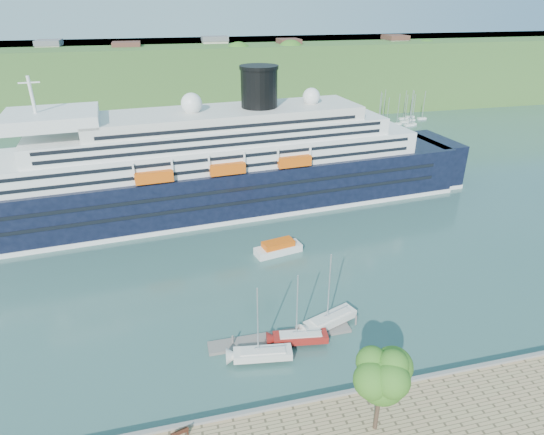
{
  "coord_description": "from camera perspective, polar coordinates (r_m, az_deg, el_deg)",
  "views": [
    {
      "loc": [
        -11.42,
        -32.0,
        38.13
      ],
      "look_at": [
        3.83,
        30.0,
        7.34
      ],
      "focal_mm": 30.0,
      "sensor_mm": 36.0,
      "label": 1
    }
  ],
  "objects": [
    {
      "name": "promenade_tree",
      "position": [
        45.36,
        13.42,
        -20.2
      ],
      "size": [
        6.08,
        6.08,
        10.08
      ],
      "primitive_type": null,
      "color": "#296019",
      "rests_on": "promenade"
    },
    {
      "name": "tender_launch",
      "position": [
        75.27,
        0.78,
        -3.74
      ],
      "size": [
        8.3,
        4.27,
        2.19
      ],
      "primitive_type": null,
      "rotation": [
        0.0,
        0.0,
        0.21
      ],
      "color": "#DA530C",
      "rests_on": "ground"
    },
    {
      "name": "floating_pontoon",
      "position": [
        58.4,
        1.1,
        -14.76
      ],
      "size": [
        18.02,
        2.22,
        0.4
      ],
      "primitive_type": null,
      "rotation": [
        0.0,
        0.0,
        -0.0
      ],
      "color": "gray",
      "rests_on": "ground"
    },
    {
      "name": "sailboat_red",
      "position": [
        54.9,
        3.69,
        -11.78
      ],
      "size": [
        7.55,
        3.08,
        9.47
      ],
      "primitive_type": null,
      "rotation": [
        0.0,
        0.0,
        -0.15
      ],
      "color": "maroon",
      "rests_on": "ground"
    },
    {
      "name": "sailboat_white_near",
      "position": [
        52.48,
        -1.21,
        -13.6
      ],
      "size": [
        7.75,
        3.14,
        9.72
      ],
      "primitive_type": null,
      "rotation": [
        0.0,
        0.0,
        -0.14
      ],
      "color": "silver",
      "rests_on": "ground"
    },
    {
      "name": "park_bench",
      "position": [
        47.8,
        -11.55,
        -24.89
      ],
      "size": [
        1.87,
        1.15,
        1.12
      ],
      "primitive_type": null,
      "rotation": [
        0.0,
        0.0,
        0.27
      ],
      "color": "#4E2316",
      "rests_on": "promenade"
    },
    {
      "name": "quay_coping",
      "position": [
        50.09,
        4.32,
        -21.94
      ],
      "size": [
        220.0,
        0.5,
        0.3
      ],
      "primitive_type": "cube",
      "color": "slate",
      "rests_on": "promenade"
    },
    {
      "name": "ground",
      "position": [
        51.07,
        4.2,
        -22.65
      ],
      "size": [
        400.0,
        400.0,
        0.0
      ],
      "primitive_type": "plane",
      "color": "#2F544D",
      "rests_on": "ground"
    },
    {
      "name": "far_hillside",
      "position": [
        179.28,
        -10.48,
        16.96
      ],
      "size": [
        400.0,
        50.0,
        24.0
      ],
      "primitive_type": "cube",
      "color": "#2E5722",
      "rests_on": "ground"
    },
    {
      "name": "cruise_ship",
      "position": [
        87.4,
        -9.68,
        9.11
      ],
      "size": [
        122.61,
        28.15,
        27.29
      ],
      "primitive_type": null,
      "rotation": [
        0.0,
        0.0,
        0.09
      ],
      "color": "black",
      "rests_on": "ground"
    },
    {
      "name": "sailboat_white_far",
      "position": [
        57.69,
        7.56,
        -9.33
      ],
      "size": [
        8.31,
        4.86,
        10.38
      ],
      "primitive_type": null,
      "rotation": [
        0.0,
        0.0,
        0.35
      ],
      "color": "silver",
      "rests_on": "ground"
    }
  ]
}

